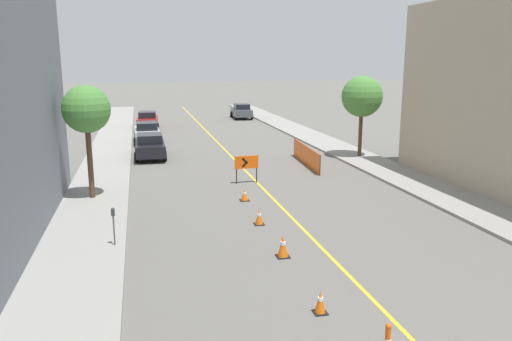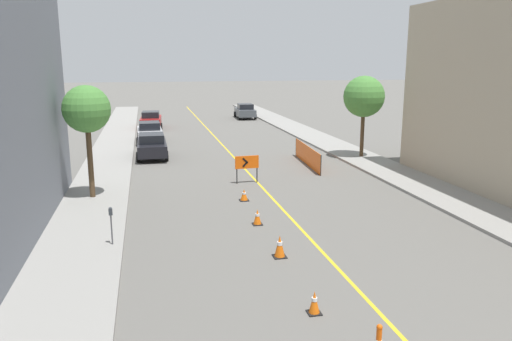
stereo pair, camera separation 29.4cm
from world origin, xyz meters
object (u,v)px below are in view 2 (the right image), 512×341
(parked_car_curb_near, at_px, (152,146))
(street_tree_left_near, at_px, (87,110))
(parked_car_curb_far, at_px, (151,120))
(traffic_cone_farthest, at_px, (244,195))
(traffic_cone_third, at_px, (314,302))
(parked_car_opposite_side, at_px, (245,111))
(parking_meter_near_curb, at_px, (111,218))
(parked_car_curb_mid, at_px, (150,132))
(arrow_barricade_primary, at_px, (247,163))
(street_tree_right_near, at_px, (364,97))
(traffic_cone_fifth, at_px, (257,217))
(traffic_cone_fourth, at_px, (280,246))

(parked_car_curb_near, relative_size, street_tree_left_near, 0.86)
(parked_car_curb_far, distance_m, street_tree_left_near, 24.39)
(traffic_cone_farthest, bearing_deg, traffic_cone_third, -91.48)
(parked_car_opposite_side, xyz_separation_m, parking_meter_near_curb, (-11.80, -36.51, 0.25))
(parked_car_curb_mid, xyz_separation_m, parked_car_curb_far, (0.21, 8.14, 0.00))
(traffic_cone_farthest, distance_m, parked_car_opposite_side, 32.41)
(traffic_cone_farthest, relative_size, parked_car_curb_mid, 0.12)
(traffic_cone_third, height_order, parked_car_opposite_side, parked_car_opposite_side)
(traffic_cone_third, xyz_separation_m, parking_meter_near_curb, (-5.16, 5.69, 0.76))
(traffic_cone_farthest, bearing_deg, parked_car_curb_mid, 102.61)
(parked_car_opposite_side, bearing_deg, parked_car_curb_near, -113.58)
(arrow_barricade_primary, distance_m, parked_car_opposite_side, 29.15)
(street_tree_left_near, bearing_deg, parked_car_curb_mid, 80.18)
(street_tree_right_near, bearing_deg, parking_meter_near_curb, -138.79)
(traffic_cone_fifth, bearing_deg, traffic_cone_third, -90.99)
(street_tree_right_near, bearing_deg, traffic_cone_third, -117.26)
(traffic_cone_fifth, height_order, traffic_cone_farthest, traffic_cone_fifth)
(traffic_cone_third, distance_m, traffic_cone_fourth, 3.72)
(traffic_cone_fourth, distance_m, parked_car_opposite_side, 39.04)
(traffic_cone_third, relative_size, street_tree_left_near, 0.12)
(traffic_cone_farthest, xyz_separation_m, parked_car_curb_near, (-3.86, 11.13, 0.54))
(traffic_cone_farthest, xyz_separation_m, parked_car_curb_mid, (-3.92, 17.51, 0.54))
(traffic_cone_third, bearing_deg, parked_car_opposite_side, 81.06)
(parked_car_opposite_side, relative_size, parking_meter_near_curb, 3.36)
(parking_meter_near_curb, height_order, street_tree_right_near, street_tree_right_near)
(traffic_cone_third, height_order, traffic_cone_farthest, traffic_cone_third)
(traffic_cone_third, height_order, parked_car_curb_far, parked_car_curb_far)
(parked_car_curb_mid, relative_size, street_tree_left_near, 0.87)
(street_tree_right_near, bearing_deg, traffic_cone_fourth, -122.47)
(parked_car_curb_near, relative_size, parked_car_opposite_side, 0.98)
(parked_car_curb_near, bearing_deg, parked_car_opposite_side, 63.84)
(traffic_cone_farthest, xyz_separation_m, parked_car_curb_far, (-3.70, 25.65, 0.54))
(traffic_cone_fourth, height_order, traffic_cone_farthest, traffic_cone_fourth)
(parked_car_curb_mid, height_order, street_tree_right_near, street_tree_right_near)
(parked_car_curb_far, height_order, street_tree_right_near, street_tree_right_near)
(parking_meter_near_curb, bearing_deg, street_tree_left_near, 100.86)
(traffic_cone_third, bearing_deg, traffic_cone_farthest, 88.52)
(street_tree_left_near, bearing_deg, parking_meter_near_curb, -79.14)
(parked_car_curb_mid, bearing_deg, traffic_cone_third, -83.60)
(parked_car_curb_mid, distance_m, parked_car_opposite_side, 17.59)
(parking_meter_near_curb, relative_size, street_tree_left_near, 0.26)
(traffic_cone_fourth, bearing_deg, parked_car_curb_mid, 98.82)
(arrow_barricade_primary, distance_m, parked_car_curb_near, 9.21)
(traffic_cone_fifth, xyz_separation_m, street_tree_right_near, (9.47, 11.59, 3.62))
(street_tree_left_near, bearing_deg, parked_car_curb_near, 73.50)
(traffic_cone_fourth, height_order, parked_car_opposite_side, parked_car_opposite_side)
(traffic_cone_farthest, relative_size, parked_car_curb_near, 0.12)
(parked_car_curb_near, bearing_deg, parking_meter_near_curb, -95.50)
(traffic_cone_third, height_order, arrow_barricade_primary, arrow_barricade_primary)
(traffic_cone_fifth, relative_size, traffic_cone_farthest, 1.15)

